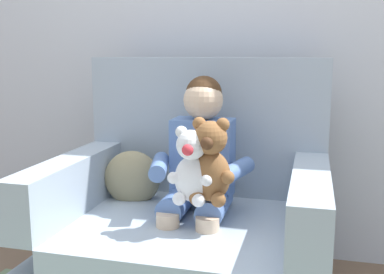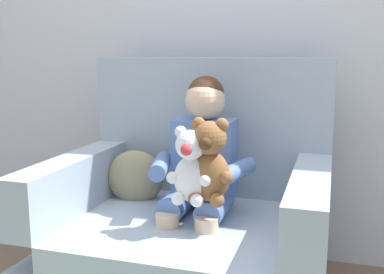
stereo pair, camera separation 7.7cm
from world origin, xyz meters
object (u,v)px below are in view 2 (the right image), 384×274
Objects in this scene: plush_brown at (210,163)px; plush_white at (191,168)px; armchair at (191,229)px; throw_pillow at (136,178)px; seated_child at (201,164)px.

plush_white is at bearing -142.18° from plush_brown.
plush_brown is at bearing 24.26° from plush_white.
armchair reaches higher than plush_white.
plush_white is 0.49m from throw_pillow.
plush_brown is 0.54m from throw_pillow.
armchair is 0.37m from throw_pillow.
plush_brown is (0.12, -0.16, 0.34)m from armchair.
plush_white reaches higher than throw_pillow.
seated_child is at bearing 102.20° from plush_white.
plush_brown is (0.09, -0.18, 0.05)m from seated_child.
armchair is 3.43× the size of plush_brown.
seated_child is 3.17× the size of throw_pillow.
armchair reaches higher than seated_child.
plush_white is 1.14× the size of throw_pillow.
armchair is at bearing -20.01° from throw_pillow.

